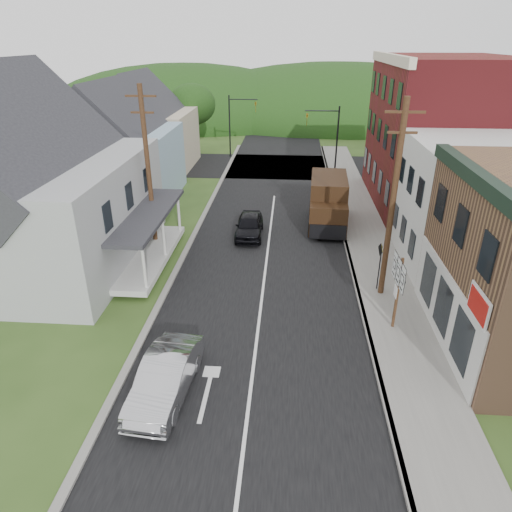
% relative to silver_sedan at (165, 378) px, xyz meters
% --- Properties ---
extents(ground, '(120.00, 120.00, 0.00)m').
position_rel_silver_sedan_xyz_m(ground, '(2.84, 3.85, -0.72)').
color(ground, '#2D4719').
rests_on(ground, ground).
extents(road, '(9.00, 90.00, 0.02)m').
position_rel_silver_sedan_xyz_m(road, '(2.84, 13.85, -0.72)').
color(road, black).
rests_on(road, ground).
extents(cross_road, '(60.00, 9.00, 0.02)m').
position_rel_silver_sedan_xyz_m(cross_road, '(2.84, 30.85, -0.72)').
color(cross_road, black).
rests_on(cross_road, ground).
extents(sidewalk_right, '(2.80, 55.00, 0.15)m').
position_rel_silver_sedan_xyz_m(sidewalk_right, '(8.74, 11.85, -0.64)').
color(sidewalk_right, slate).
rests_on(sidewalk_right, ground).
extents(curb_right, '(0.20, 55.00, 0.15)m').
position_rel_silver_sedan_xyz_m(curb_right, '(7.39, 11.85, -0.64)').
color(curb_right, slate).
rests_on(curb_right, ground).
extents(curb_left, '(0.30, 55.00, 0.12)m').
position_rel_silver_sedan_xyz_m(curb_left, '(-1.81, 11.85, -0.66)').
color(curb_left, slate).
rests_on(curb_left, ground).
extents(storefront_white, '(8.00, 7.00, 6.50)m').
position_rel_silver_sedan_xyz_m(storefront_white, '(14.14, 11.35, 2.53)').
color(storefront_white, silver).
rests_on(storefront_white, ground).
extents(storefront_red, '(8.00, 12.00, 10.00)m').
position_rel_silver_sedan_xyz_m(storefront_red, '(14.14, 20.85, 4.28)').
color(storefront_red, maroon).
rests_on(storefront_red, ground).
extents(house_gray, '(10.20, 12.24, 8.35)m').
position_rel_silver_sedan_xyz_m(house_gray, '(-9.16, 9.85, 3.52)').
color(house_gray, '#A7A9AD').
rests_on(house_gray, ground).
extents(house_blue, '(7.14, 8.16, 7.28)m').
position_rel_silver_sedan_xyz_m(house_blue, '(-8.16, 20.85, 2.97)').
color(house_blue, '#97B7CE').
rests_on(house_blue, ground).
extents(house_cream, '(7.14, 8.16, 7.28)m').
position_rel_silver_sedan_xyz_m(house_cream, '(-8.66, 29.85, 2.97)').
color(house_cream, '#BFB494').
rests_on(house_cream, ground).
extents(utility_pole_right, '(1.60, 0.26, 9.00)m').
position_rel_silver_sedan_xyz_m(utility_pole_right, '(8.44, 7.35, 3.94)').
color(utility_pole_right, '#472D19').
rests_on(utility_pole_right, ground).
extents(utility_pole_left, '(1.60, 0.26, 9.00)m').
position_rel_silver_sedan_xyz_m(utility_pole_left, '(-3.66, 11.85, 3.94)').
color(utility_pole_left, '#472D19').
rests_on(utility_pole_left, ground).
extents(traffic_signal_right, '(2.87, 0.20, 6.00)m').
position_rel_silver_sedan_xyz_m(traffic_signal_right, '(7.14, 27.35, 3.04)').
color(traffic_signal_right, black).
rests_on(traffic_signal_right, ground).
extents(traffic_signal_left, '(2.87, 0.20, 6.00)m').
position_rel_silver_sedan_xyz_m(traffic_signal_left, '(-1.46, 34.35, 3.04)').
color(traffic_signal_left, black).
rests_on(traffic_signal_left, ground).
extents(tree_left_b, '(4.80, 4.80, 6.94)m').
position_rel_silver_sedan_xyz_m(tree_left_b, '(-14.16, 15.85, 4.17)').
color(tree_left_b, '#382616').
rests_on(tree_left_b, ground).
extents(tree_left_c, '(5.80, 5.80, 8.41)m').
position_rel_silver_sedan_xyz_m(tree_left_c, '(-16.16, 23.85, 5.22)').
color(tree_left_c, '#382616').
rests_on(tree_left_c, ground).
extents(tree_left_d, '(4.80, 4.80, 6.94)m').
position_rel_silver_sedan_xyz_m(tree_left_d, '(-6.16, 35.85, 4.17)').
color(tree_left_d, '#382616').
rests_on(tree_left_d, ground).
extents(forested_ridge, '(90.00, 30.00, 16.00)m').
position_rel_silver_sedan_xyz_m(forested_ridge, '(2.84, 58.85, -0.72)').
color(forested_ridge, '#183510').
rests_on(forested_ridge, ground).
extents(silver_sedan, '(1.89, 4.47, 1.44)m').
position_rel_silver_sedan_xyz_m(silver_sedan, '(0.00, 0.00, 0.00)').
color(silver_sedan, '#B4B4B9').
rests_on(silver_sedan, ground).
extents(dark_sedan, '(1.66, 4.00, 1.35)m').
position_rel_silver_sedan_xyz_m(dark_sedan, '(1.60, 13.97, -0.04)').
color(dark_sedan, black).
rests_on(dark_sedan, ground).
extents(delivery_van, '(2.57, 5.69, 3.12)m').
position_rel_silver_sedan_xyz_m(delivery_van, '(6.45, 16.04, 0.86)').
color(delivery_van, black).
rests_on(delivery_van, ground).
extents(route_sign_cluster, '(0.18, 1.82, 3.18)m').
position_rel_silver_sedan_xyz_m(route_sign_cluster, '(8.41, 4.52, 1.49)').
color(route_sign_cluster, '#472D19').
rests_on(route_sign_cluster, sidewalk_right).
extents(warning_sign, '(0.14, 0.66, 2.40)m').
position_rel_silver_sedan_xyz_m(warning_sign, '(8.29, 7.70, 0.97)').
color(warning_sign, black).
rests_on(warning_sign, sidewalk_right).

